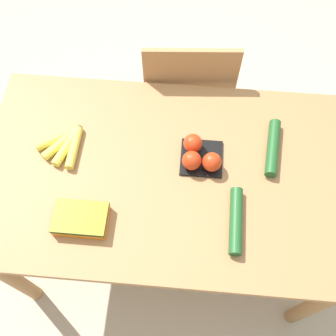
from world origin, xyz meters
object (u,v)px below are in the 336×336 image
tomato_pack (199,156)px  cucumber_far (236,221)px  cucumber_near (273,148)px  carrot_bag (81,219)px  banana_bunch (66,143)px  chair (187,98)px

tomato_pack → cucumber_far: 0.27m
tomato_pack → cucumber_near: tomato_pack is taller
carrot_bag → cucumber_near: carrot_bag is taller
banana_bunch → tomato_pack: bearing=-2.6°
tomato_pack → cucumber_near: 0.28m
chair → banana_bunch: bearing=43.7°
banana_bunch → cucumber_far: 0.68m
banana_bunch → tomato_pack: tomato_pack is taller
banana_bunch → carrot_bag: (0.11, -0.29, 0.01)m
carrot_bag → banana_bunch: bearing=111.5°
chair → tomato_pack: chair is taller
carrot_bag → cucumber_far: size_ratio=0.77×
tomato_pack → cucumber_far: size_ratio=0.66×
chair → banana_bunch: size_ratio=5.02×
carrot_bag → chair: bearing=67.6°
cucumber_near → banana_bunch: bearing=-176.7°
banana_bunch → carrot_bag: 0.31m
carrot_bag → cucumber_near: 0.73m
tomato_pack → carrot_bag: (-0.38, -0.27, -0.01)m
chair → cucumber_far: size_ratio=4.02×
banana_bunch → cucumber_near: 0.77m
tomato_pack → carrot_bag: tomato_pack is taller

